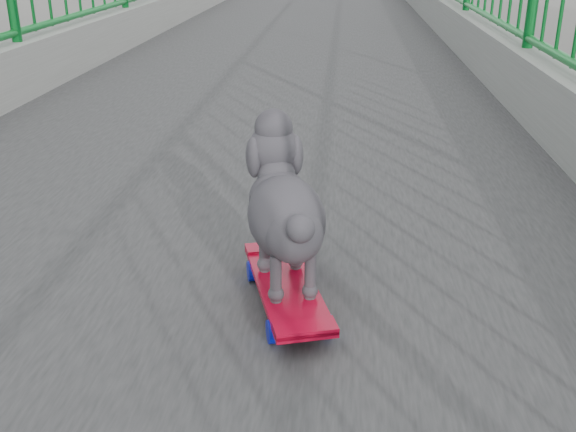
# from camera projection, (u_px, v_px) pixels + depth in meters

# --- Properties ---
(railing) EXTENTS (3.00, 24.00, 1.42)m
(railing) POSITION_uv_depth(u_px,v_px,m) (184.00, 182.00, 1.87)
(railing) COLOR gray
(railing) RESTS_ON footbridge
(skateboard) EXTENTS (0.26, 0.49, 0.06)m
(skateboard) POSITION_uv_depth(u_px,v_px,m) (286.00, 289.00, 1.64)
(skateboard) COLOR red
(skateboard) RESTS_ON footbridge
(poodle) EXTENTS (0.25, 0.42, 0.36)m
(poodle) POSITION_uv_depth(u_px,v_px,m) (284.00, 207.00, 1.58)
(poodle) COLOR #333136
(poodle) RESTS_ON skateboard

